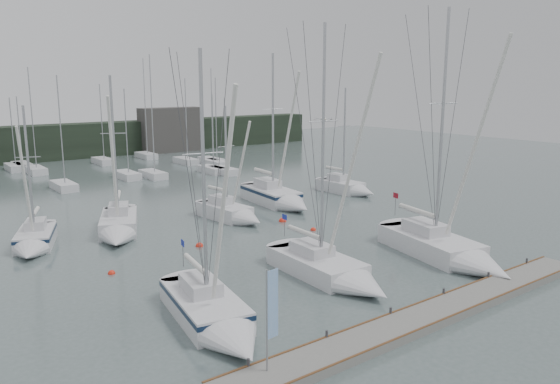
% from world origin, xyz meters
% --- Properties ---
extents(ground, '(160.00, 160.00, 0.00)m').
position_xyz_m(ground, '(0.00, 0.00, 0.00)').
color(ground, '#4D5D5B').
rests_on(ground, ground).
extents(dock, '(24.00, 2.00, 0.40)m').
position_xyz_m(dock, '(0.00, -5.00, 0.20)').
color(dock, '#61615C').
rests_on(dock, ground).
extents(far_treeline, '(90.00, 4.00, 5.00)m').
position_xyz_m(far_treeline, '(0.00, 62.00, 2.50)').
color(far_treeline, black).
rests_on(far_treeline, ground).
extents(far_building_right, '(10.00, 3.00, 7.00)m').
position_xyz_m(far_building_right, '(18.00, 60.00, 3.50)').
color(far_building_right, '#3B3936').
rests_on(far_building_right, ground).
extents(mast_forest, '(47.41, 25.32, 14.40)m').
position_xyz_m(mast_forest, '(-2.34, 44.73, 0.48)').
color(mast_forest, silver).
rests_on(mast_forest, ground).
extents(sailboat_near_left, '(4.20, 9.24, 13.40)m').
position_xyz_m(sailboat_near_left, '(-8.99, 0.04, 0.55)').
color(sailboat_near_left, silver).
rests_on(sailboat_near_left, ground).
extents(sailboat_near_center, '(3.30, 9.33, 15.18)m').
position_xyz_m(sailboat_near_center, '(-0.56, 1.09, 0.52)').
color(sailboat_near_center, silver).
rests_on(sailboat_near_center, ground).
extents(sailboat_near_right, '(5.25, 10.95, 16.50)m').
position_xyz_m(sailboat_near_right, '(7.53, -0.65, 0.59)').
color(sailboat_near_right, silver).
rests_on(sailboat_near_right, ground).
extents(sailboat_mid_a, '(4.42, 6.87, 10.27)m').
position_xyz_m(sailboat_mid_a, '(-12.63, 17.79, 0.54)').
color(sailboat_mid_a, silver).
rests_on(sailboat_mid_a, ground).
extents(sailboat_mid_b, '(5.63, 8.69, 12.32)m').
position_xyz_m(sailboat_mid_b, '(-6.91, 17.58, 0.58)').
color(sailboat_mid_b, silver).
rests_on(sailboat_mid_b, ground).
extents(sailboat_mid_c, '(3.02, 7.09, 9.90)m').
position_xyz_m(sailboat_mid_c, '(2.24, 16.32, 0.54)').
color(sailboat_mid_c, silver).
rests_on(sailboat_mid_c, ground).
extents(sailboat_mid_d, '(3.89, 9.73, 14.44)m').
position_xyz_m(sailboat_mid_d, '(8.46, 18.47, 0.67)').
color(sailboat_mid_d, silver).
rests_on(sailboat_mid_d, ground).
extents(sailboat_mid_e, '(2.73, 6.86, 11.22)m').
position_xyz_m(sailboat_mid_e, '(17.36, 18.58, 0.54)').
color(sailboat_mid_e, silver).
rests_on(sailboat_mid_e, ground).
extents(buoy_a, '(0.53, 0.53, 0.53)m').
position_xyz_m(buoy_a, '(-3.38, 11.89, 0.00)').
color(buoy_a, red).
rests_on(buoy_a, ground).
extents(buoy_b, '(0.61, 0.61, 0.61)m').
position_xyz_m(buoy_b, '(5.26, 13.86, 0.00)').
color(buoy_b, red).
rests_on(buoy_b, ground).
extents(buoy_c, '(0.43, 0.43, 0.43)m').
position_xyz_m(buoy_c, '(-10.13, 10.20, 0.00)').
color(buoy_c, red).
rests_on(buoy_c, ground).
extents(dock_banner, '(0.61, 0.13, 4.00)m').
position_xyz_m(dock_banner, '(-9.43, -4.73, 2.77)').
color(dock_banner, '#999CA1').
rests_on(dock_banner, dock).
extents(seagull, '(1.07, 0.50, 0.21)m').
position_xyz_m(seagull, '(0.14, 3.33, 8.98)').
color(seagull, white).
rests_on(seagull, ground).
extents(buoy_d, '(0.43, 0.43, 0.43)m').
position_xyz_m(buoy_d, '(5.51, 10.34, 0.00)').
color(buoy_d, red).
rests_on(buoy_d, ground).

